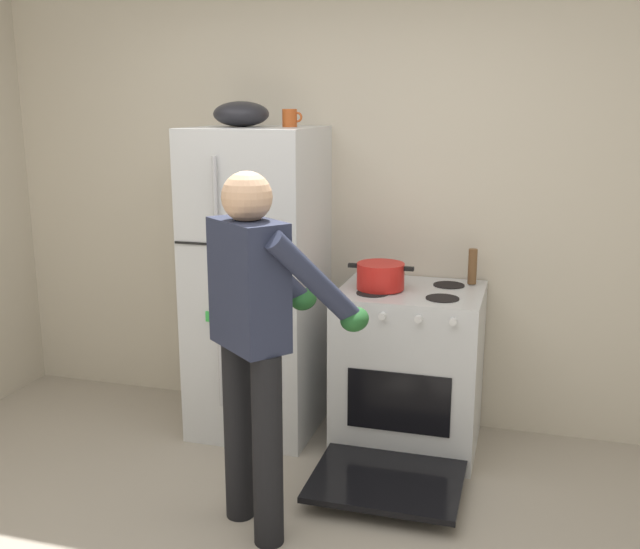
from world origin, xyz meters
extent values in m
cube|color=beige|center=(0.00, 1.95, 1.35)|extent=(6.00, 0.10, 2.70)
cube|color=silver|center=(-0.41, 1.57, 0.87)|extent=(0.68, 0.68, 1.74)
cube|color=black|center=(-0.41, 1.23, 1.15)|extent=(0.67, 0.01, 0.01)
cylinder|color=#B7B7BC|center=(-0.49, 1.20, 0.57)|extent=(0.02, 0.02, 0.63)
cylinder|color=#B7B7BC|center=(-0.49, 1.20, 1.44)|extent=(0.02, 0.02, 0.32)
cube|color=orange|center=(-0.30, 1.22, 0.76)|extent=(0.04, 0.01, 0.06)
cube|color=red|center=(-0.22, 1.22, 1.02)|extent=(0.04, 0.01, 0.06)
cube|color=purple|center=(-0.18, 1.22, 0.40)|extent=(0.04, 0.01, 0.06)
cube|color=green|center=(-0.56, 1.22, 0.75)|extent=(0.04, 0.01, 0.06)
cube|color=silver|center=(0.47, 1.57, 0.44)|extent=(0.76, 0.64, 0.89)
cube|color=black|center=(0.47, 1.25, 0.37)|extent=(0.53, 0.01, 0.32)
cylinder|color=black|center=(0.29, 1.43, 0.89)|extent=(0.17, 0.17, 0.01)
cylinder|color=black|center=(0.65, 1.43, 0.89)|extent=(0.17, 0.17, 0.01)
cylinder|color=black|center=(0.29, 1.71, 0.89)|extent=(0.17, 0.17, 0.01)
cylinder|color=black|center=(0.65, 1.71, 0.89)|extent=(0.17, 0.17, 0.01)
cylinder|color=silver|center=(0.21, 1.23, 0.83)|extent=(0.04, 0.03, 0.04)
cylinder|color=silver|center=(0.38, 1.23, 0.83)|extent=(0.04, 0.03, 0.04)
cylinder|color=silver|center=(0.56, 1.23, 0.83)|extent=(0.04, 0.03, 0.04)
cylinder|color=silver|center=(0.73, 1.23, 0.83)|extent=(0.04, 0.03, 0.04)
cube|color=black|center=(0.47, 0.97, 0.08)|extent=(0.72, 0.57, 0.03)
cylinder|color=black|center=(-0.15, 0.62, 0.43)|extent=(0.13, 0.13, 0.86)
cylinder|color=black|center=(0.05, 0.45, 0.43)|extent=(0.13, 0.13, 0.86)
cube|color=#23283D|center=(-0.05, 0.54, 1.13)|extent=(0.41, 0.38, 0.54)
sphere|color=tan|center=(-0.05, 0.54, 1.49)|extent=(0.21, 0.21, 0.21)
sphere|color=black|center=(-0.05, 0.54, 1.46)|extent=(0.15, 0.15, 0.15)
cylinder|color=#23283D|center=(-0.08, 0.82, 1.15)|extent=(0.36, 0.42, 0.45)
cylinder|color=#23283D|center=(0.23, 0.56, 1.15)|extent=(0.36, 0.42, 0.45)
ellipsoid|color=#1E5123|center=(0.05, 0.97, 0.96)|extent=(0.12, 0.18, 0.10)
ellipsoid|color=#1E5123|center=(0.36, 0.72, 0.96)|extent=(0.12, 0.18, 0.10)
cylinder|color=red|center=(0.31, 1.52, 0.96)|extent=(0.25, 0.25, 0.14)
cube|color=black|center=(0.16, 1.52, 1.01)|extent=(0.05, 0.03, 0.02)
cube|color=black|center=(0.46, 1.52, 1.01)|extent=(0.05, 0.03, 0.02)
cylinder|color=#B24C1E|center=(-0.23, 1.62, 1.78)|extent=(0.08, 0.08, 0.10)
torus|color=#B24C1E|center=(-0.18, 1.62, 1.79)|extent=(0.06, 0.01, 0.06)
cylinder|color=brown|center=(0.77, 1.77, 0.99)|extent=(0.05, 0.05, 0.19)
ellipsoid|color=black|center=(-0.49, 1.57, 1.80)|extent=(0.30, 0.30, 0.14)
camera|label=1|loc=(1.06, -2.22, 1.87)|focal=41.17mm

